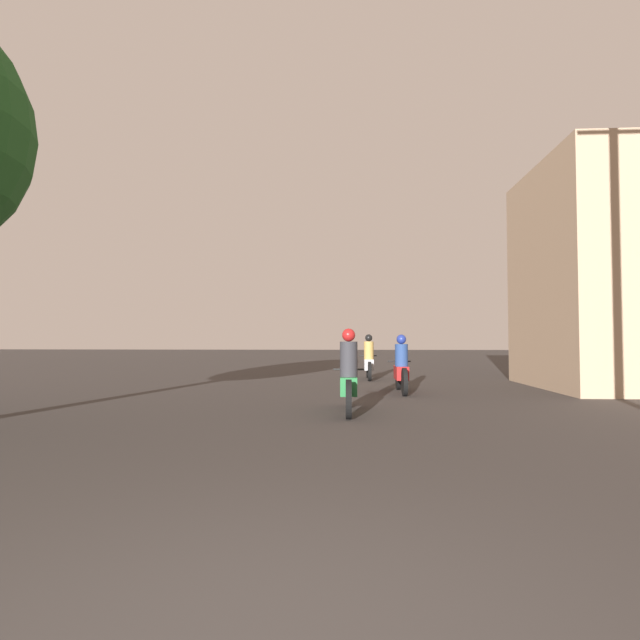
{
  "coord_description": "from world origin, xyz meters",
  "views": [
    {
      "loc": [
        0.36,
        -1.93,
        1.35
      ],
      "look_at": [
        -0.69,
        16.04,
        2.03
      ],
      "focal_mm": 28.0,
      "sensor_mm": 36.0,
      "label": 1
    }
  ],
  "objects_px": {
    "motorcycle_silver": "(369,361)",
    "motorcycle_red": "(401,369)",
    "building_right_near": "(614,276)",
    "motorcycle_green": "(349,379)"
  },
  "relations": [
    {
      "from": "motorcycle_green",
      "to": "building_right_near",
      "type": "relative_size",
      "value": 0.34
    },
    {
      "from": "motorcycle_red",
      "to": "motorcycle_green",
      "type": "bearing_deg",
      "value": -107.74
    },
    {
      "from": "motorcycle_green",
      "to": "motorcycle_silver",
      "type": "xyz_separation_m",
      "value": [
        0.66,
        7.59,
        -0.01
      ]
    },
    {
      "from": "building_right_near",
      "to": "motorcycle_green",
      "type": "bearing_deg",
      "value": -145.97
    },
    {
      "from": "motorcycle_red",
      "to": "motorcycle_silver",
      "type": "height_order",
      "value": "motorcycle_silver"
    },
    {
      "from": "motorcycle_green",
      "to": "motorcycle_silver",
      "type": "distance_m",
      "value": 7.62
    },
    {
      "from": "building_right_near",
      "to": "motorcycle_red",
      "type": "bearing_deg",
      "value": -166.35
    },
    {
      "from": "motorcycle_silver",
      "to": "motorcycle_red",
      "type": "bearing_deg",
      "value": -77.19
    },
    {
      "from": "motorcycle_green",
      "to": "motorcycle_red",
      "type": "xyz_separation_m",
      "value": [
        1.31,
        3.47,
        -0.03
      ]
    },
    {
      "from": "motorcycle_red",
      "to": "building_right_near",
      "type": "xyz_separation_m",
      "value": [
        5.98,
        1.45,
        2.5
      ]
    }
  ]
}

